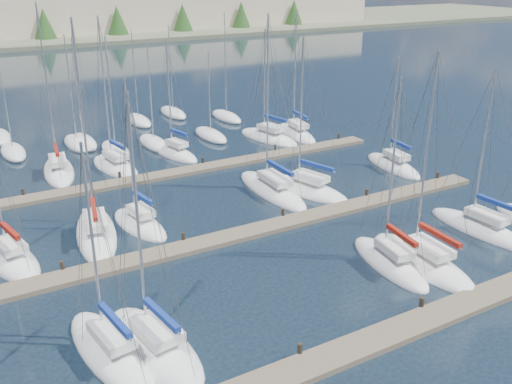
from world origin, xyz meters
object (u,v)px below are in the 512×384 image
sailboat_h (11,260)px  sailboat_r (296,133)px  sailboat_b (110,351)px  sailboat_d (390,262)px  sailboat_q (269,137)px  sailboat_j (140,224)px  sailboat_l (306,189)px  sailboat_e (422,261)px  sailboat_c (154,346)px  sailboat_o (115,166)px  sailboat_f (480,229)px  sailboat_m (393,166)px  sailboat_k (272,190)px  sailboat_i (96,233)px  sailboat_n (59,171)px  sailboat_p (176,154)px

sailboat_h → sailboat_r: (32.04, 15.26, 0.01)m
sailboat_b → sailboat_d: bearing=-7.5°
sailboat_q → sailboat_j: 24.43m
sailboat_r → sailboat_l: bearing=-112.3°
sailboat_h → sailboat_e: bearing=-41.8°
sailboat_l → sailboat_c: size_ratio=0.98×
sailboat_r → sailboat_o: size_ratio=0.96×
sailboat_j → sailboat_f: bearing=-40.4°
sailboat_q → sailboat_d: sailboat_d is taller
sailboat_m → sailboat_r: 13.79m
sailboat_e → sailboat_l: bearing=90.6°
sailboat_m → sailboat_r: bearing=104.8°
sailboat_q → sailboat_m: size_ratio=1.13×
sailboat_m → sailboat_j: size_ratio=0.95×
sailboat_f → sailboat_h: (-29.61, 11.85, 0.00)m
sailboat_k → sailboat_h: bearing=-172.5°
sailboat_f → sailboat_k: 16.46m
sailboat_q → sailboat_h: (-28.58, -15.47, 0.01)m
sailboat_l → sailboat_i: (-17.53, 0.38, 0.02)m
sailboat_m → sailboat_f: sailboat_f is taller
sailboat_i → sailboat_k: (14.95, 0.84, -0.00)m
sailboat_c → sailboat_j: bearing=65.9°
sailboat_i → sailboat_r: sailboat_i is taller
sailboat_o → sailboat_d: bearing=-78.1°
sailboat_f → sailboat_i: (-23.84, 13.01, 0.01)m
sailboat_j → sailboat_n: sailboat_n is taller
sailboat_f → sailboat_p: 29.57m
sailboat_l → sailboat_p: size_ratio=1.13×
sailboat_p → sailboat_h: bearing=-150.3°
sailboat_i → sailboat_c: sailboat_i is taller
sailboat_h → sailboat_k: size_ratio=0.80×
sailboat_i → sailboat_n: (0.61, 14.59, 0.01)m
sailboat_b → sailboat_q: sailboat_q is taller
sailboat_e → sailboat_c: size_ratio=1.04×
sailboat_h → sailboat_n: sailboat_n is taller
sailboat_o → sailboat_i: bearing=-119.8°
sailboat_h → sailboat_d: size_ratio=0.95×
sailboat_o → sailboat_b: bearing=-115.1°
sailboat_c → sailboat_k: sailboat_k is taller
sailboat_e → sailboat_b: bearing=-179.3°
sailboat_q → sailboat_f: (1.03, -27.32, 0.01)m
sailboat_h → sailboat_c: size_ratio=0.89×
sailboat_q → sailboat_j: (-19.68, -14.47, 0.01)m
sailboat_q → sailboat_l: bearing=-120.3°
sailboat_i → sailboat_o: size_ratio=1.07×
sailboat_l → sailboat_o: sailboat_o is taller
sailboat_f → sailboat_d: bearing=-179.3°
sailboat_j → sailboat_l: bearing=-9.5°
sailboat_l → sailboat_m: sailboat_l is taller
sailboat_j → sailboat_r: size_ratio=0.83×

